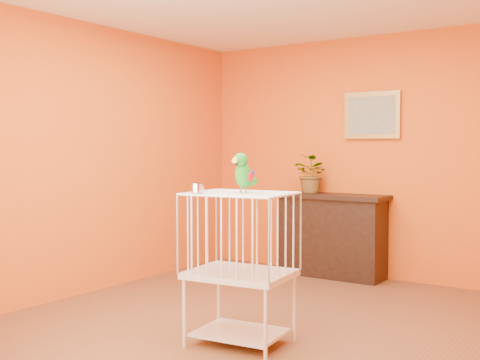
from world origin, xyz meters
The scene contains 8 objects.
ground centered at (0.00, 0.00, 0.00)m, with size 4.50×4.50×0.00m, color brown.
room_shell centered at (0.00, 0.00, 1.58)m, with size 4.50×4.50×4.50m.
console_cabinet centered at (-0.37, 2.04, 0.45)m, with size 1.21×0.44×0.90m.
potted_plant centered at (-0.62, 2.07, 1.07)m, with size 0.39×0.43×0.33m, color #26722D.
framed_picture centered at (0.00, 2.22, 1.75)m, with size 0.62×0.04×0.50m.
birdcage centered at (0.09, -0.41, 0.56)m, with size 0.76×0.61×1.08m.
feed_cup centered at (-0.14, -0.60, 1.12)m, with size 0.09×0.09×0.07m, color silver.
parrot centered at (0.10, -0.39, 1.23)m, with size 0.14×0.25×0.28m.
Camera 1 is at (2.46, -3.89, 1.39)m, focal length 45.00 mm.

